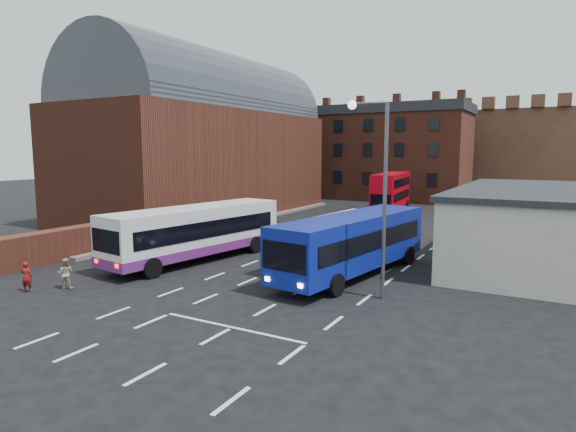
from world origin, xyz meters
The scene contains 13 objects.
ground centered at (0.00, 0.00, 0.00)m, with size 180.00×180.00×0.00m, color black.
railway_station centered at (-15.50, 21.00, 7.64)m, with size 12.00×28.00×16.00m.
forecourt_wall centered at (-10.20, 2.00, 0.90)m, with size 1.20×10.00×1.80m, color #602B1E.
cream_building centered at (15.00, 14.00, 2.16)m, with size 10.40×16.40×4.25m.
brick_terrace centered at (-6.00, 46.00, 5.50)m, with size 22.00×10.00×11.00m, color brown.
castle_keep centered at (6.00, 66.00, 6.00)m, with size 22.00×22.00×12.00m, color brown.
bus_white_outbound centered at (-3.16, 4.79, 1.85)m, with size 4.27×11.75×3.13m.
bus_white_inbound centered at (3.93, 8.01, 1.52)m, with size 3.10×9.63×2.58m.
bus_blue centered at (6.00, 6.03, 1.82)m, with size 4.21×11.57×3.09m.
bus_red_double centered at (-0.42, 33.05, 2.13)m, with size 3.34×10.22×4.02m.
street_lamp centered at (8.31, 2.91, 5.07)m, with size 1.68×0.57×8.40m.
pedestrian_red centered at (-5.69, -3.91, 0.70)m, with size 0.51×0.33×1.40m, color maroon.
pedestrian_beige centered at (-4.60, -2.73, 0.72)m, with size 0.70×0.55×1.44m, color tan.
Camera 1 is at (14.87, -16.51, 6.29)m, focal length 30.00 mm.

